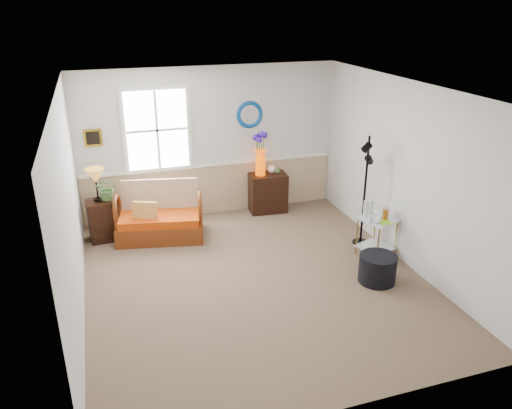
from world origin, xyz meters
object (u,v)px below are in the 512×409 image
object	(u,v)px
loveseat	(159,212)
lamp_stand	(101,220)
cabinet	(268,193)
ottoman	(377,269)
side_table	(376,237)
floor_lamp	(365,192)

from	to	relation	value
loveseat	lamp_stand	xyz separation A→B (m)	(-0.91, 0.20, -0.11)
cabinet	ottoman	world-z (taller)	cabinet
cabinet	ottoman	xyz separation A→B (m)	(0.61, -2.81, -0.16)
cabinet	side_table	world-z (taller)	cabinet
side_table	loveseat	bearing A→B (deg)	151.51
loveseat	side_table	xyz separation A→B (m)	(2.99, -1.62, -0.14)
loveseat	lamp_stand	size ratio (longest dim) A/B	2.03
lamp_stand	ottoman	size ratio (longest dim) A/B	1.31
lamp_stand	side_table	distance (m)	4.31
loveseat	lamp_stand	bearing A→B (deg)	178.83
floor_lamp	ottoman	distance (m)	1.34
lamp_stand	side_table	xyz separation A→B (m)	(3.90, -1.83, -0.03)
loveseat	cabinet	bearing A→B (deg)	25.59
lamp_stand	ottoman	xyz separation A→B (m)	(3.54, -2.50, -0.14)
cabinet	ottoman	bearing A→B (deg)	-73.24
lamp_stand	floor_lamp	xyz separation A→B (m)	(3.90, -1.40, 0.54)
floor_lamp	ottoman	bearing A→B (deg)	-121.78
lamp_stand	floor_lamp	bearing A→B (deg)	-19.75
loveseat	lamp_stand	distance (m)	0.94
lamp_stand	cabinet	size ratio (longest dim) A/B	0.95
side_table	ottoman	size ratio (longest dim) A/B	1.19
loveseat	floor_lamp	distance (m)	3.25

